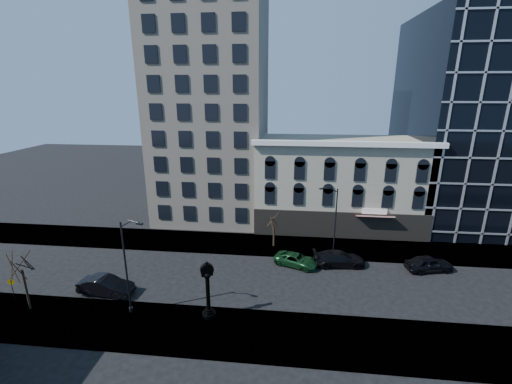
# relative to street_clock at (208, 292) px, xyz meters

# --- Properties ---
(ground) EXTENTS (160.00, 160.00, 0.00)m
(ground) POSITION_rel_street_clock_xyz_m (0.87, 6.28, -2.42)
(ground) COLOR black
(ground) RESTS_ON ground
(sidewalk_far) EXTENTS (160.00, 6.00, 0.12)m
(sidewalk_far) POSITION_rel_street_clock_xyz_m (0.87, 14.28, -2.36)
(sidewalk_far) COLOR gray
(sidewalk_far) RESTS_ON ground
(sidewalk_near) EXTENTS (160.00, 6.00, 0.12)m
(sidewalk_near) POSITION_rel_street_clock_xyz_m (0.87, -1.72, -2.36)
(sidewalk_near) COLOR gray
(sidewalk_near) RESTS_ON ground
(cream_tower) EXTENTS (15.90, 15.40, 42.50)m
(cream_tower) POSITION_rel_street_clock_xyz_m (-5.25, 25.17, 16.90)
(cream_tower) COLOR beige
(cream_tower) RESTS_ON ground
(victorian_row) EXTENTS (22.60, 11.19, 12.50)m
(victorian_row) POSITION_rel_street_clock_xyz_m (12.87, 22.17, 3.58)
(victorian_row) COLOR #9F9B83
(victorian_row) RESTS_ON ground
(glass_office) EXTENTS (20.00, 20.15, 28.00)m
(glass_office) POSITION_rel_street_clock_xyz_m (32.87, 27.19, 11.58)
(glass_office) COLOR black
(glass_office) RESTS_ON ground
(street_clock) EXTENTS (1.15, 1.15, 5.08)m
(street_clock) POSITION_rel_street_clock_xyz_m (0.00, 0.00, 0.00)
(street_clock) COLOR black
(street_clock) RESTS_ON sidewalk_near
(street_lamp_near) EXTENTS (2.20, 0.83, 8.71)m
(street_lamp_near) POSITION_rel_street_clock_xyz_m (-6.17, -0.29, 4.27)
(street_lamp_near) COLOR black
(street_lamp_near) RESTS_ON sidewalk_near
(street_lamp_far) EXTENTS (2.07, 0.92, 8.30)m
(street_lamp_far) POSITION_rel_street_clock_xyz_m (11.01, 12.37, 3.96)
(street_lamp_far) COLOR black
(street_lamp_far) RESTS_ON sidewalk_far
(bare_tree_near) EXTENTS (3.54, 3.54, 6.08)m
(bare_tree_near) POSITION_rel_street_clock_xyz_m (-15.69, -0.68, 2.30)
(bare_tree_near) COLOR #2E2217
(bare_tree_near) RESTS_ON sidewalk_near
(bare_tree_far) EXTENTS (2.73, 2.73, 4.69)m
(bare_tree_far) POSITION_rel_street_clock_xyz_m (4.63, 13.95, 1.24)
(bare_tree_far) COLOR #2E2217
(bare_tree_far) RESTS_ON sidewalk_far
(warning_sign) EXTENTS (0.72, 0.21, 2.23)m
(warning_sign) POSITION_rel_street_clock_xyz_m (-17.94, 0.28, -0.76)
(warning_sign) COLOR black
(warning_sign) RESTS_ON sidewalk_near
(car_near_a) EXTENTS (4.03, 1.70, 1.36)m
(car_near_a) POSITION_rel_street_clock_xyz_m (-10.56, 2.46, -1.74)
(car_near_a) COLOR #143F1E
(car_near_a) RESTS_ON ground
(car_near_b) EXTENTS (5.26, 2.19, 1.69)m
(car_near_b) POSITION_rel_street_clock_xyz_m (-10.33, 2.32, -1.57)
(car_near_b) COLOR black
(car_near_b) RESTS_ON ground
(car_far_a) EXTENTS (5.24, 3.75, 1.32)m
(car_far_a) POSITION_rel_street_clock_xyz_m (7.33, 9.61, -1.76)
(car_far_a) COLOR #143F1E
(car_far_a) RESTS_ON ground
(car_far_b) EXTENTS (5.78, 2.83, 1.62)m
(car_far_b) POSITION_rel_street_clock_xyz_m (11.93, 10.14, -1.61)
(car_far_b) COLOR black
(car_far_b) RESTS_ON ground
(car_far_c) EXTENTS (5.15, 2.97, 1.65)m
(car_far_c) POSITION_rel_street_clock_xyz_m (21.18, 9.99, -1.59)
(car_far_c) COLOR black
(car_far_c) RESTS_ON ground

